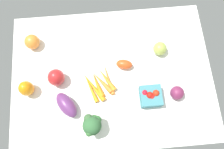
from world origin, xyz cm
name	(u,v)px	position (x,y,z in cm)	size (l,w,h in cm)	color
tablecloth	(112,76)	(0.00, 0.00, 1.00)	(104.00, 76.00, 2.00)	white
berry_basket	(151,96)	(17.95, -13.15, 5.38)	(10.41, 10.41, 7.33)	teal
eggplant	(67,105)	(-23.40, -14.01, 5.61)	(14.17, 7.21, 7.21)	#64306A
bell_pepper_red	(56,78)	(-27.94, -0.33, 6.94)	(8.31, 8.31, 9.88)	red
roma_tomato	(124,64)	(6.80, 4.74, 4.51)	(8.42, 5.01, 5.01)	#D74C1D
carrot_bunch	(100,83)	(-6.61, -3.82, 3.30)	(17.77, 20.63, 2.84)	orange
broccoli_head	(92,125)	(-11.32, -24.82, 9.63)	(8.86, 10.14, 12.34)	#9BC07F
heirloom_tomato_orange	(32,42)	(-40.44, 21.05, 5.94)	(7.89, 7.89, 7.89)	orange
red_onion_center	(177,93)	(31.16, -12.74, 5.46)	(6.91, 6.91, 6.91)	#73264B
heirloom_tomato_green	(160,49)	(26.25, 11.47, 5.56)	(7.13, 7.13, 7.13)	#9FB24D
bell_pepper_orange	(26,88)	(-42.55, -4.38, 6.95)	(7.18, 7.18, 9.90)	orange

